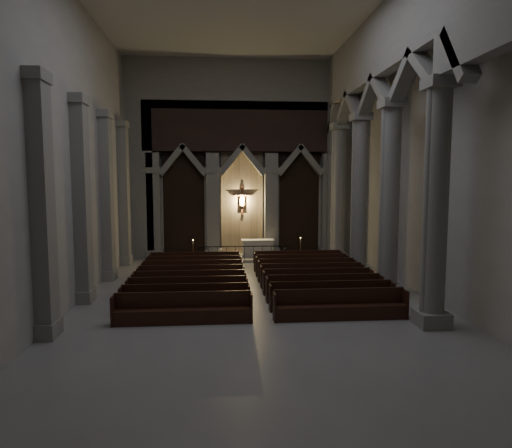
{
  "coord_description": "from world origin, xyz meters",
  "views": [
    {
      "loc": [
        -1.5,
        -16.63,
        4.87
      ],
      "look_at": [
        0.14,
        3.0,
        2.89
      ],
      "focal_mm": 32.0,
      "sensor_mm": 36.0,
      "label": 1
    }
  ],
  "objects_px": {
    "worshipper": "(286,259)",
    "candle_stand_left": "(193,257)",
    "candle_stand_right": "(300,256)",
    "pews": "(253,283)",
    "altar": "(258,248)",
    "altar_rail": "(245,251)"
  },
  "relations": [
    {
      "from": "altar",
      "to": "pews",
      "type": "xyz_separation_m",
      "value": [
        -0.9,
        -8.07,
        -0.31
      ]
    },
    {
      "from": "altar_rail",
      "to": "candle_stand_right",
      "type": "height_order",
      "value": "candle_stand_right"
    },
    {
      "from": "altar",
      "to": "worshipper",
      "type": "bearing_deg",
      "value": -70.72
    },
    {
      "from": "candle_stand_left",
      "to": "altar",
      "type": "bearing_deg",
      "value": 17.85
    },
    {
      "from": "altar_rail",
      "to": "pews",
      "type": "distance_m",
      "value": 6.51
    },
    {
      "from": "altar_rail",
      "to": "altar",
      "type": "bearing_deg",
      "value": 60.13
    },
    {
      "from": "candle_stand_right",
      "to": "pews",
      "type": "xyz_separation_m",
      "value": [
        -3.25,
        -6.53,
        -0.06
      ]
    },
    {
      "from": "altar_rail",
      "to": "worshipper",
      "type": "xyz_separation_m",
      "value": [
        2.11,
        -1.87,
        -0.11
      ]
    },
    {
      "from": "altar_rail",
      "to": "pews",
      "type": "xyz_separation_m",
      "value": [
        0.0,
        -6.5,
        -0.35
      ]
    },
    {
      "from": "candle_stand_left",
      "to": "worshipper",
      "type": "xyz_separation_m",
      "value": [
        5.05,
        -2.2,
        0.21
      ]
    },
    {
      "from": "altar",
      "to": "altar_rail",
      "type": "relative_size",
      "value": 0.38
    },
    {
      "from": "worshipper",
      "to": "candle_stand_left",
      "type": "bearing_deg",
      "value": 142.9
    },
    {
      "from": "pews",
      "to": "candle_stand_right",
      "type": "bearing_deg",
      "value": 63.52
    },
    {
      "from": "altar_rail",
      "to": "candle_stand_left",
      "type": "xyz_separation_m",
      "value": [
        -2.95,
        0.33,
        -0.32
      ]
    },
    {
      "from": "candle_stand_left",
      "to": "pews",
      "type": "distance_m",
      "value": 7.44
    },
    {
      "from": "altar",
      "to": "altar_rail",
      "type": "distance_m",
      "value": 1.81
    },
    {
      "from": "candle_stand_left",
      "to": "candle_stand_right",
      "type": "height_order",
      "value": "candle_stand_right"
    },
    {
      "from": "candle_stand_right",
      "to": "pews",
      "type": "relative_size",
      "value": 0.14
    },
    {
      "from": "pews",
      "to": "altar",
      "type": "bearing_deg",
      "value": 83.63
    },
    {
      "from": "candle_stand_right",
      "to": "worshipper",
      "type": "relative_size",
      "value": 1.27
    },
    {
      "from": "candle_stand_left",
      "to": "candle_stand_right",
      "type": "bearing_deg",
      "value": -2.77
    },
    {
      "from": "altar_rail",
      "to": "candle_stand_right",
      "type": "xyz_separation_m",
      "value": [
        3.25,
        0.03,
        -0.29
      ]
    }
  ]
}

